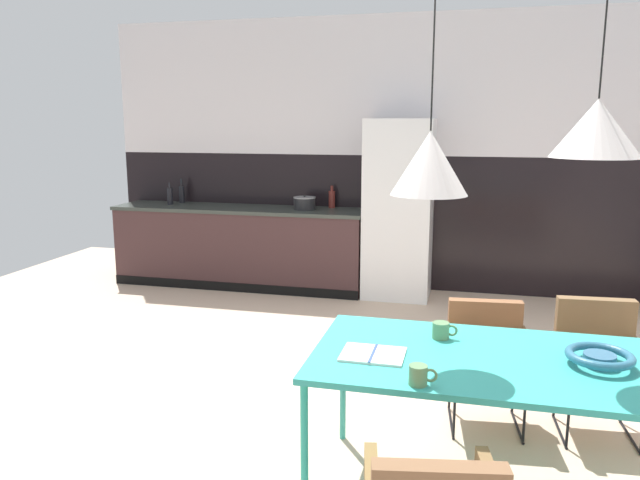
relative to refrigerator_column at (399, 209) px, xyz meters
name	(u,v)px	position (x,y,z in m)	size (l,w,h in m)	color
ground_plane	(301,428)	(-0.21, -3.08, -0.94)	(9.09, 9.09, 0.00)	#CCB096
back_wall_splashback_dark	(383,222)	(-0.21, 0.36, -0.20)	(6.32, 0.12, 1.49)	black
back_wall_panel_upper	(386,86)	(-0.21, 0.36, 1.29)	(6.32, 0.12, 1.49)	silver
kitchen_counter	(240,246)	(-1.79, 0.00, -0.49)	(2.88, 0.63, 0.90)	#3D2727
refrigerator_column	(399,209)	(0.00, 0.00, 0.00)	(0.70, 0.60, 1.88)	silver
dining_table	(498,366)	(0.90, -3.56, -0.23)	(1.76, 0.93, 0.75)	teal
armchair_facing_counter	(486,345)	(0.87, -2.70, -0.44)	(0.53, 0.52, 0.75)	brown
armchair_near_window	(598,352)	(1.52, -2.65, -0.44)	(0.52, 0.50, 0.79)	brown
fruit_bowl	(600,357)	(1.35, -3.54, -0.15)	(0.30, 0.30, 0.07)	#33607F
open_book	(373,354)	(0.32, -3.67, -0.18)	(0.30, 0.24, 0.02)	white
mug_dark_espresso	(441,330)	(0.62, -3.35, -0.15)	(0.13, 0.09, 0.09)	#5B8456
mug_wide_latte	(419,375)	(0.56, -3.95, -0.14)	(0.12, 0.08, 0.09)	#5B8456
cooking_pot	(305,203)	(-1.03, 0.01, 0.03)	(0.24, 0.24, 0.16)	black
bottle_oil_tall	(170,196)	(-2.66, 0.02, 0.06)	(0.06, 0.06, 0.26)	black
bottle_wine_green	(332,199)	(-0.77, 0.21, 0.06)	(0.07, 0.07, 0.25)	maroon
bottle_spice_small	(182,194)	(-2.60, 0.20, 0.07)	(0.06, 0.06, 0.29)	black
pendant_lamp_over_table_near	(430,163)	(0.55, -3.58, 0.73)	(0.35, 0.35, 1.40)	black
pendant_lamp_over_table_far	(596,128)	(1.26, -3.52, 0.89)	(0.38, 0.38, 1.22)	black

